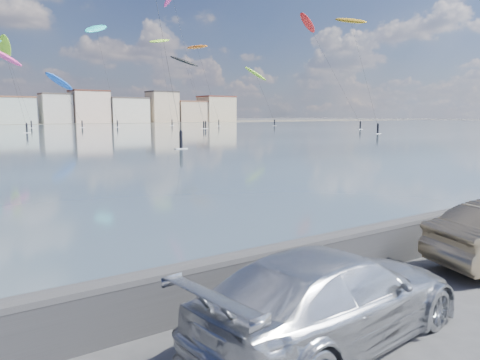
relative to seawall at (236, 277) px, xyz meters
name	(u,v)px	position (x,y,z in m)	size (l,w,h in m)	color
seawall	(236,277)	(0.00, 0.00, 0.00)	(400.00, 0.36, 1.08)	#28282B
car_silver	(332,296)	(0.48, -2.00, 0.17)	(2.11, 5.20, 1.51)	silver
kitesurfer_2	(351,23)	(69.13, 60.06, 21.20)	(5.71, 14.71, 23.78)	#BF8C19
kitesurfer_3	(7,58)	(12.43, 103.00, 14.62)	(9.21, 17.22, 17.46)	#E5338C
kitesurfer_5	(185,63)	(55.68, 105.56, 16.59)	(8.32, 13.23, 19.21)	black
kitesurfer_9	(197,48)	(69.10, 122.29, 23.35)	(6.35, 12.10, 25.04)	orange
kitesurfer_11	(5,49)	(17.49, 136.86, 20.73)	(6.37, 16.80, 25.21)	#8CD826
kitesurfer_12	(309,25)	(80.03, 84.20, 25.54)	(8.35, 17.43, 29.16)	red
kitesurfer_13	(96,30)	(41.66, 133.75, 27.65)	(9.84, 17.61, 31.18)	#19BFBF
kitesurfer_14	(160,42)	(64.74, 139.62, 26.72)	(8.90, 13.19, 29.23)	#8CD826
kitesurfer_16	(256,74)	(85.43, 113.82, 15.47)	(9.09, 8.31, 18.79)	#8CD826
kitesurfer_18	(59,82)	(29.67, 130.59, 11.96)	(9.41, 13.76, 15.62)	blue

